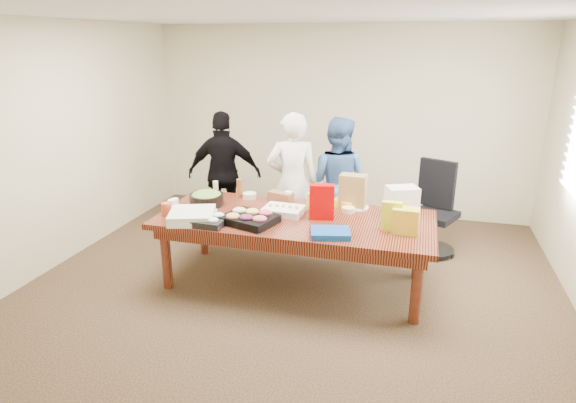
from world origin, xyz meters
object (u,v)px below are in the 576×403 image
(salad_bowl, at_px, (207,199))
(sheet_cake, at_px, (283,210))
(person_center, at_px, (293,183))
(office_chair, at_px, (435,211))
(person_right, at_px, (336,182))
(conference_table, at_px, (295,251))

(salad_bowl, bearing_deg, sheet_cake, -3.74)
(person_center, height_order, sheet_cake, person_center)
(sheet_cake, distance_m, salad_bowl, 0.90)
(office_chair, relative_size, person_center, 0.63)
(person_center, xyz_separation_m, salad_bowl, (-0.77, -0.76, -0.04))
(person_center, bearing_deg, person_right, -164.47)
(salad_bowl, bearing_deg, conference_table, -6.75)
(office_chair, xyz_separation_m, person_right, (-1.19, 0.00, 0.27))
(conference_table, xyz_separation_m, salad_bowl, (-1.03, 0.12, 0.43))
(office_chair, xyz_separation_m, sheet_cake, (-1.55, -1.13, 0.25))
(person_center, xyz_separation_m, person_right, (0.48, 0.31, -0.04))
(person_right, xyz_separation_m, salad_bowl, (-1.25, -1.07, 0.00))
(person_right, bearing_deg, office_chair, -172.32)
(sheet_cake, bearing_deg, person_center, 101.31)
(person_center, relative_size, person_right, 1.05)
(salad_bowl, bearing_deg, office_chair, 23.69)
(person_right, xyz_separation_m, sheet_cake, (-0.36, -1.13, -0.02))
(person_center, bearing_deg, sheet_cake, 80.50)
(office_chair, height_order, person_right, person_right)
(conference_table, xyz_separation_m, office_chair, (1.41, 1.19, 0.16))
(person_right, height_order, sheet_cake, person_right)
(conference_table, height_order, office_chair, office_chair)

